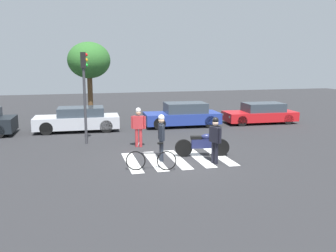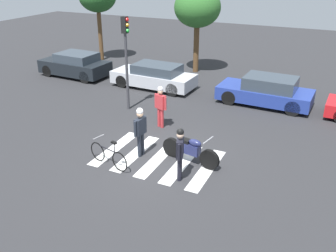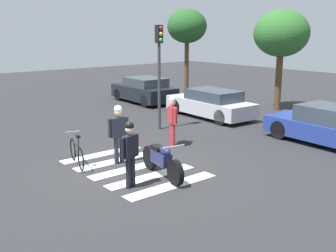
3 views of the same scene
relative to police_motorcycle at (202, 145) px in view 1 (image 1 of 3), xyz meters
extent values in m
plane|color=#2B2B2D|center=(-1.10, -0.22, -0.48)|extent=(60.00, 60.00, 0.00)
cylinder|color=black|center=(0.75, -0.14, -0.13)|extent=(0.71, 0.27, 0.70)
cylinder|color=black|center=(-0.74, 0.14, -0.13)|extent=(0.71, 0.27, 0.70)
cube|color=#1E234C|center=(-0.04, 0.01, 0.05)|extent=(0.84, 0.42, 0.36)
ellipsoid|color=#1E234C|center=(0.18, -0.03, 0.32)|extent=(0.52, 0.32, 0.24)
cube|color=black|center=(-0.24, 0.04, 0.29)|extent=(0.48, 0.32, 0.12)
cylinder|color=#A5A5AD|center=(0.67, -0.12, 0.57)|extent=(0.15, 0.62, 0.04)
torus|color=black|center=(-2.92, -1.24, -0.13)|extent=(0.69, 0.22, 0.70)
torus|color=black|center=(-1.87, -1.52, -0.13)|extent=(0.69, 0.22, 0.70)
cylinder|color=black|center=(-2.40, -1.38, 0.15)|extent=(0.83, 0.25, 0.04)
cylinder|color=black|center=(-2.08, -1.47, 0.32)|extent=(0.04, 0.04, 0.34)
cube|color=black|center=(-2.08, -1.47, 0.50)|extent=(0.22, 0.15, 0.06)
cylinder|color=#99999E|center=(-2.82, -1.27, 0.47)|extent=(0.14, 0.45, 0.03)
cylinder|color=black|center=(0.13, -1.21, -0.07)|extent=(0.14, 0.14, 0.82)
cylinder|color=black|center=(0.08, -1.03, -0.07)|extent=(0.14, 0.14, 0.82)
cube|color=black|center=(0.10, -1.12, 0.63)|extent=(0.34, 0.52, 0.58)
sphere|color=beige|center=(0.10, -1.12, 1.07)|extent=(0.22, 0.22, 0.22)
cylinder|color=black|center=(0.19, -1.40, 0.63)|extent=(0.09, 0.09, 0.55)
cylinder|color=black|center=(0.02, -0.85, 0.63)|extent=(0.09, 0.09, 0.55)
sphere|color=black|center=(0.10, -1.12, 1.18)|extent=(0.23, 0.23, 0.23)
cylinder|color=#1E232D|center=(-1.75, -0.19, -0.06)|extent=(0.14, 0.14, 0.84)
cylinder|color=#1E232D|center=(-1.77, -0.37, -0.06)|extent=(0.14, 0.14, 0.84)
cube|color=#1E232D|center=(-1.76, -0.28, 0.66)|extent=(0.25, 0.51, 0.60)
sphere|color=tan|center=(-1.76, -0.28, 1.11)|extent=(0.23, 0.23, 0.23)
cylinder|color=#1E232D|center=(-1.72, 0.02, 0.66)|extent=(0.09, 0.09, 0.57)
cylinder|color=#1E232D|center=(-1.79, -0.57, 0.66)|extent=(0.09, 0.09, 0.57)
sphere|color=white|center=(-1.76, -0.28, 1.22)|extent=(0.24, 0.24, 0.24)
cylinder|color=#B22D33|center=(-2.12, 2.19, -0.06)|extent=(0.14, 0.14, 0.82)
cylinder|color=#B22D33|center=(-2.29, 2.25, -0.06)|extent=(0.14, 0.14, 0.82)
cube|color=#B22D33|center=(-2.21, 2.22, 0.64)|extent=(0.52, 0.36, 0.58)
sphere|color=tan|center=(-2.21, 2.22, 1.08)|extent=(0.22, 0.22, 0.22)
cylinder|color=#B22D33|center=(-1.94, 2.12, 0.64)|extent=(0.09, 0.09, 0.55)
cylinder|color=#B22D33|center=(-2.48, 2.33, 0.64)|extent=(0.09, 0.09, 0.55)
sphere|color=white|center=(-2.21, 2.22, 1.18)|extent=(0.23, 0.23, 0.23)
cube|color=silver|center=(-2.90, -0.22, -0.47)|extent=(0.45, 2.87, 0.01)
cube|color=silver|center=(-2.00, -0.22, -0.47)|extent=(0.45, 2.87, 0.01)
cube|color=silver|center=(-1.10, -0.22, -0.47)|extent=(0.45, 2.87, 0.01)
cube|color=silver|center=(-0.20, -0.22, -0.47)|extent=(0.45, 2.87, 0.01)
cube|color=silver|center=(0.70, -0.22, -0.47)|extent=(0.45, 2.87, 0.01)
cylinder|color=black|center=(-8.61, 7.43, -0.13)|extent=(0.70, 0.25, 0.69)
cylinder|color=black|center=(-6.40, 6.01, -0.13)|extent=(0.69, 0.25, 0.68)
cylinder|color=black|center=(-6.34, 7.54, -0.13)|extent=(0.69, 0.25, 0.68)
cylinder|color=black|center=(-3.34, 5.88, -0.13)|extent=(0.69, 0.25, 0.68)
cylinder|color=black|center=(-3.27, 7.40, -0.13)|extent=(0.69, 0.25, 0.68)
cube|color=#B7BAC1|center=(-4.84, 6.71, 0.03)|extent=(4.58, 1.94, 0.64)
cube|color=#333D47|center=(-4.61, 6.70, 0.59)|extent=(2.50, 1.64, 0.48)
cube|color=#F2EDCC|center=(-7.08, 6.25, 0.13)|extent=(0.09, 0.20, 0.12)
cube|color=#F2EDCC|center=(-7.03, 7.36, 0.13)|extent=(0.09, 0.20, 0.12)
cylinder|color=black|center=(-0.39, 5.94, -0.13)|extent=(0.70, 0.25, 0.69)
cylinder|color=black|center=(-0.32, 7.55, -0.13)|extent=(0.70, 0.25, 0.69)
cylinder|color=black|center=(2.58, 5.81, -0.13)|extent=(0.70, 0.25, 0.69)
cylinder|color=black|center=(2.65, 7.42, -0.13)|extent=(0.70, 0.25, 0.69)
cube|color=navy|center=(1.13, 6.68, 0.03)|extent=(4.44, 2.02, 0.62)
cube|color=#333D47|center=(1.35, 6.67, 0.62)|extent=(2.42, 1.71, 0.58)
cube|color=#F2EDCC|center=(-1.04, 6.18, 0.12)|extent=(0.09, 0.20, 0.12)
cube|color=#F2EDCC|center=(-0.99, 7.35, 0.12)|extent=(0.09, 0.20, 0.12)
cylinder|color=black|center=(4.58, 5.83, -0.17)|extent=(0.63, 0.25, 0.62)
cylinder|color=black|center=(4.64, 7.32, -0.17)|extent=(0.63, 0.25, 0.62)
cylinder|color=black|center=(7.55, 5.71, -0.17)|extent=(0.63, 0.25, 0.62)
cylinder|color=black|center=(7.62, 7.19, -0.17)|extent=(0.63, 0.25, 0.62)
cube|color=red|center=(6.10, 6.51, -0.03)|extent=(4.45, 1.90, 0.55)
cube|color=#333D47|center=(6.31, 6.50, 0.51)|extent=(2.43, 1.60, 0.52)
cube|color=#F2EDCC|center=(3.92, 6.06, 0.05)|extent=(0.09, 0.20, 0.12)
cube|color=#F2EDCC|center=(3.97, 7.15, 0.05)|extent=(0.09, 0.20, 0.12)
cylinder|color=#38383D|center=(-4.46, 3.41, 1.27)|extent=(0.12, 0.12, 3.49)
cube|color=black|center=(-4.46, 3.41, 3.36)|extent=(0.25, 0.25, 0.70)
sphere|color=red|center=(-4.33, 3.40, 3.59)|extent=(0.16, 0.16, 0.16)
sphere|color=orange|center=(-4.33, 3.40, 3.36)|extent=(0.16, 0.16, 0.16)
sphere|color=green|center=(-4.33, 3.40, 3.13)|extent=(0.16, 0.16, 0.16)
cylinder|color=brown|center=(-3.91, 10.61, 0.93)|extent=(0.33, 0.33, 2.81)
ellipsoid|color=#2D6628|center=(-3.91, 10.61, 3.36)|extent=(2.72, 2.72, 2.31)
camera|label=1|loc=(-4.91, -13.51, 3.37)|focal=38.89mm
camera|label=2|loc=(4.04, -10.41, 5.94)|focal=39.62mm
camera|label=3|loc=(8.50, -6.73, 3.55)|focal=43.78mm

